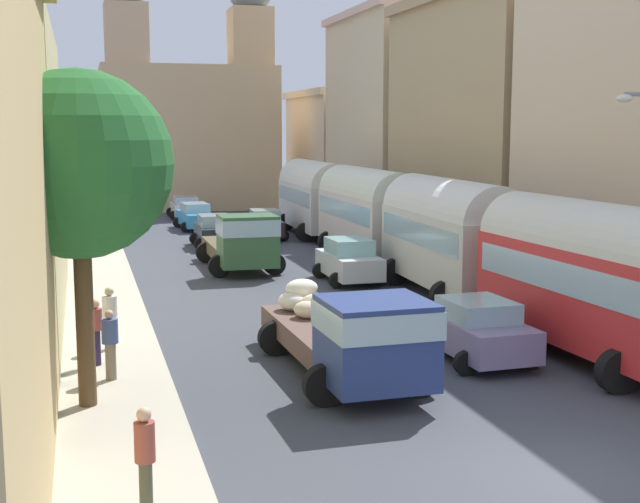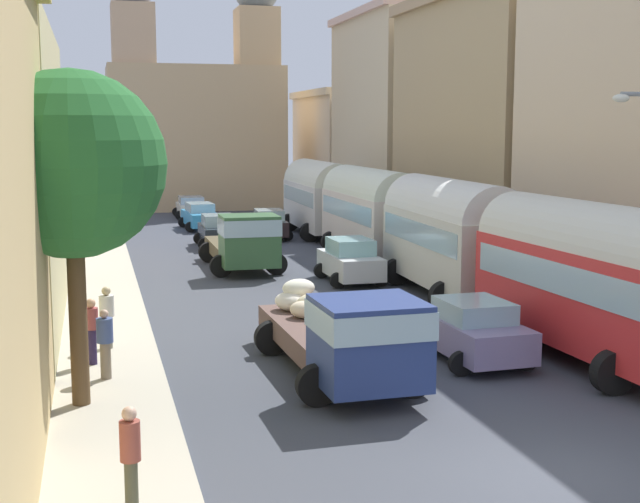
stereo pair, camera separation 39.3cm
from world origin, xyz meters
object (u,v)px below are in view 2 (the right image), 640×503
Objects in this scene: parked_bus_3 at (320,195)px; pedestrian_0 at (107,316)px; car_4 at (350,261)px; pedestrian_2 at (92,329)px; car_5 at (269,224)px; pedestrian_1 at (105,342)px; cargo_truck_1 at (245,241)px; car_2 at (191,207)px; pedestrian_3 at (130,455)px; parked_bus_0 at (592,274)px; cargo_truck_0 at (346,334)px; car_0 at (218,231)px; parked_bus_1 at (450,232)px; car_3 at (474,331)px; parked_bus_2 at (371,209)px; car_1 at (200,216)px.

pedestrian_0 is at bearing -117.26° from parked_bus_3.
pedestrian_2 is at bearing -133.80° from car_4.
car_5 is 26.78m from pedestrian_1.
cargo_truck_1 is 22.33m from car_2.
parked_bus_0 is at bearing 28.13° from pedestrian_3.
car_0 is at bearing 88.91° from cargo_truck_0.
cargo_truck_1 is (-6.12, 6.97, -1.03)m from parked_bus_1.
parked_bus_0 is 17.13m from cargo_truck_1.
parked_bus_2 is at bearing 80.63° from car_3.
parked_bus_1 is at bearing -90.00° from parked_bus_2.
parked_bus_2 is 19.45m from cargo_truck_0.
pedestrian_2 is at bearing -151.87° from parked_bus_1.
car_1 is 1.17× the size of car_3.
car_4 is (0.25, 11.74, 0.04)m from car_3.
car_5 is 2.15× the size of pedestrian_1.
pedestrian_0 is at bearing -130.22° from parked_bus_2.
parked_bus_2 is at bearing 90.00° from parked_bus_0.
pedestrian_1 is 7.36m from pedestrian_3.
pedestrian_0 reaches higher than car_4.
parked_bus_1 reaches higher than pedestrian_1.
parked_bus_3 is 7.78m from car_1.
car_4 reaches higher than car_1.
car_2 is 37.62m from car_3.
parked_bus_2 reaches higher than car_3.
car_3 is at bearing -19.44° from pedestrian_0.
parked_bus_3 reaches higher than parked_bus_0.
parked_bus_0 is at bearing -79.16° from car_1.
car_0 is 2.03× the size of pedestrian_3.
parked_bus_0 reaches higher than car_2.
car_5 is at bearing 68.35° from pedestrian_0.
pedestrian_2 is (-9.67, -10.08, 0.19)m from car_4.
parked_bus_2 is (0.00, 18.00, 0.02)m from parked_bus_0.
parked_bus_1 is 16.12m from car_0.
car_2 is 37.68m from pedestrian_1.
parked_bus_0 is 12.87m from car_4.
parked_bus_1 is at bearing -80.21° from car_5.
cargo_truck_0 is 1.99× the size of car_4.
parked_bus_0 is at bearing -5.26° from pedestrian_1.
cargo_truck_1 reaches higher than pedestrian_2.
parked_bus_2 is at bearing 64.24° from pedestrian_3.
cargo_truck_0 is at bearing -107.17° from car_4.
parked_bus_1 is 4.54× the size of pedestrian_2.
pedestrian_1 is at bearing 174.74° from parked_bus_0.
car_4 is 2.07× the size of pedestrian_3.
car_2 is 12.29m from car_5.
pedestrian_3 reaches higher than car_4.
cargo_truck_0 is 16.26m from cargo_truck_1.
pedestrian_2 is (-6.14, -13.52, -0.24)m from cargo_truck_1.
parked_bus_0 is 18.00m from parked_bus_2.
parked_bus_2 reaches higher than pedestrian_1.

